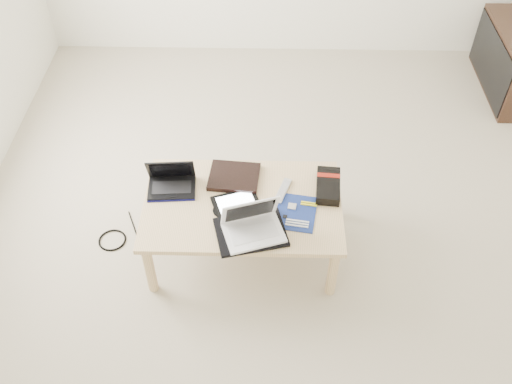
{
  "coord_description": "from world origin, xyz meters",
  "views": [
    {
      "loc": [
        -0.16,
        -2.39,
        2.71
      ],
      "look_at": [
        -0.21,
        -0.24,
        0.49
      ],
      "focal_mm": 40.0,
      "sensor_mm": 36.0,
      "label": 1
    }
  ],
  "objects_px": {
    "netbook": "(171,182)",
    "coffee_table": "(243,209)",
    "gpu_box": "(328,186)",
    "white_laptop": "(252,225)"
  },
  "relations": [
    {
      "from": "coffee_table",
      "to": "gpu_box",
      "type": "bearing_deg",
      "value": 13.71
    },
    {
      "from": "netbook",
      "to": "white_laptop",
      "type": "distance_m",
      "value": 0.57
    },
    {
      "from": "coffee_table",
      "to": "gpu_box",
      "type": "relative_size",
      "value": 4.03
    },
    {
      "from": "gpu_box",
      "to": "netbook",
      "type": "bearing_deg",
      "value": -179.96
    },
    {
      "from": "white_laptop",
      "to": "coffee_table",
      "type": "bearing_deg",
      "value": 106.01
    },
    {
      "from": "netbook",
      "to": "coffee_table",
      "type": "bearing_deg",
      "value": -16.04
    },
    {
      "from": "coffee_table",
      "to": "gpu_box",
      "type": "height_order",
      "value": "gpu_box"
    },
    {
      "from": "gpu_box",
      "to": "white_laptop",
      "type": "bearing_deg",
      "value": -141.5
    },
    {
      "from": "coffee_table",
      "to": "netbook",
      "type": "xyz_separation_m",
      "value": [
        -0.41,
        0.12,
        0.09
      ]
    },
    {
      "from": "netbook",
      "to": "gpu_box",
      "type": "height_order",
      "value": "netbook"
    }
  ]
}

